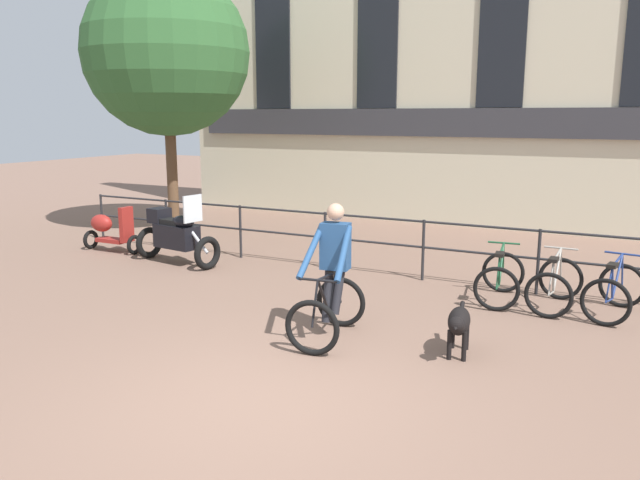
# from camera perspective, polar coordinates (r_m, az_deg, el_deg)

# --- Properties ---
(ground_plane) EXTENTS (60.00, 60.00, 0.00)m
(ground_plane) POSITION_cam_1_polar(r_m,az_deg,el_deg) (6.42, -5.85, -14.43)
(ground_plane) COLOR #7A5B4C
(canal_railing) EXTENTS (15.05, 0.05, 1.05)m
(canal_railing) POSITION_cam_1_polar(r_m,az_deg,el_deg) (10.72, 9.44, 0.03)
(canal_railing) COLOR #232326
(canal_railing) RESTS_ON ground_plane
(cyclist_with_bike) EXTENTS (0.83, 1.25, 1.70)m
(cyclist_with_bike) POSITION_cam_1_polar(r_m,az_deg,el_deg) (7.86, 1.01, -3.55)
(cyclist_with_bike) COLOR black
(cyclist_with_bike) RESTS_ON ground_plane
(dog) EXTENTS (0.36, 0.98, 0.59)m
(dog) POSITION_cam_1_polar(r_m,az_deg,el_deg) (7.51, 12.57, -7.39)
(dog) COLOR black
(dog) RESTS_ON ground_plane
(parked_motorcycle) EXTENTS (1.82, 0.87, 1.35)m
(parked_motorcycle) POSITION_cam_1_polar(r_m,az_deg,el_deg) (12.12, -13.02, 0.48)
(parked_motorcycle) COLOR black
(parked_motorcycle) RESTS_ON ground_plane
(parked_bicycle_near_lamp) EXTENTS (0.78, 1.17, 0.86)m
(parked_bicycle_near_lamp) POSITION_cam_1_polar(r_m,az_deg,el_deg) (9.83, 16.13, -3.40)
(parked_bicycle_near_lamp) COLOR black
(parked_bicycle_near_lamp) RESTS_ON ground_plane
(parked_bicycle_mid_left) EXTENTS (0.70, 1.13, 0.86)m
(parked_bicycle_mid_left) POSITION_cam_1_polar(r_m,az_deg,el_deg) (9.72, 20.68, -3.86)
(parked_bicycle_mid_left) COLOR black
(parked_bicycle_mid_left) RESTS_ON ground_plane
(parked_bicycle_mid_right) EXTENTS (0.83, 1.20, 0.86)m
(parked_bicycle_mid_right) POSITION_cam_1_polar(r_m,az_deg,el_deg) (9.67, 25.31, -4.30)
(parked_bicycle_mid_right) COLOR black
(parked_bicycle_mid_right) RESTS_ON ground_plane
(parked_scooter) EXTENTS (1.29, 0.42, 0.96)m
(parked_scooter) POSITION_cam_1_polar(r_m,az_deg,el_deg) (13.60, -18.67, 0.91)
(parked_scooter) COLOR black
(parked_scooter) RESTS_ON ground_plane
(tree_canalside_left) EXTENTS (3.89, 3.89, 6.17)m
(tree_canalside_left) POSITION_cam_1_polar(r_m,az_deg,el_deg) (15.65, -13.86, 16.29)
(tree_canalside_left) COLOR brown
(tree_canalside_left) RESTS_ON ground_plane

